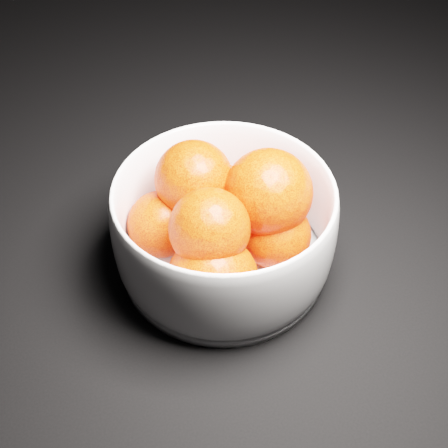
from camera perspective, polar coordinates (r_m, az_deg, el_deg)
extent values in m
cylinder|color=silver|center=(0.62, 0.00, -3.34)|extent=(0.20, 0.20, 0.01)
sphere|color=#F22D09|center=(0.62, 0.37, 2.48)|extent=(0.06, 0.06, 0.06)
sphere|color=#F22D09|center=(0.60, -5.76, -0.02)|extent=(0.06, 0.06, 0.06)
sphere|color=#F22D09|center=(0.55, -1.05, -5.16)|extent=(0.08, 0.08, 0.08)
sphere|color=#F22D09|center=(0.59, 4.77, -0.99)|extent=(0.07, 0.07, 0.07)
sphere|color=#F22D09|center=(0.58, -2.77, 4.13)|extent=(0.07, 0.07, 0.07)
sphere|color=#F22D09|center=(0.54, -1.33, -0.41)|extent=(0.07, 0.07, 0.07)
sphere|color=#F22D09|center=(0.57, 4.07, 2.89)|extent=(0.08, 0.08, 0.08)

